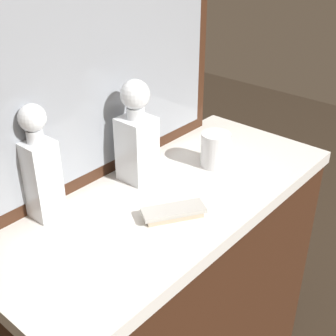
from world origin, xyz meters
TOP-DOWN VIEW (x-y plane):
  - dresser at (0.00, 0.00)m, footprint 1.04×0.45m
  - dresser_mirror at (0.00, 0.21)m, footprint 0.83×0.03m
  - crystal_decanter_far_right at (-0.27, 0.17)m, footprint 0.07×0.07m
  - crystal_decanter_right at (0.01, 0.12)m, footprint 0.09×0.09m
  - crystal_tumbler_center at (0.21, -0.00)m, footprint 0.09×0.09m
  - silver_brush_far_left at (-0.07, -0.08)m, footprint 0.16×0.13m

SIDE VIEW (x-z plane):
  - dresser at x=0.00m, z-range 0.00..0.82m
  - silver_brush_far_left at x=-0.07m, z-range 0.82..0.85m
  - crystal_tumbler_center at x=0.21m, z-range 0.82..0.92m
  - crystal_decanter_right at x=0.01m, z-range 0.79..1.08m
  - crystal_decanter_far_right at x=-0.27m, z-range 0.79..1.09m
  - dresser_mirror at x=0.00m, z-range 0.82..1.56m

